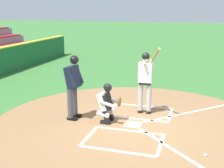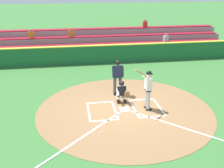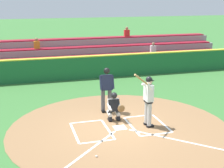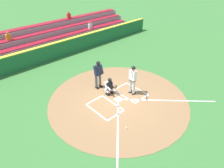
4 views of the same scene
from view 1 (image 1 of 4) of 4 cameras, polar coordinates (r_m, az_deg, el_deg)
ground_plane at (r=8.33m, az=4.06°, el=-7.81°), size 120.00×120.00×0.00m
dirt_circle at (r=8.33m, az=4.06°, el=-7.77°), size 8.00×8.00×0.01m
home_plate_and_chalk at (r=8.19m, az=10.14°, el=-8.28°), size 7.93×4.91×0.01m
batter at (r=8.93m, az=6.42°, el=1.07°), size 0.92×0.73×2.13m
catcher at (r=8.32m, az=-0.94°, el=-3.47°), size 0.59×0.61×1.13m
plate_umpire at (r=8.51m, az=-7.43°, el=0.22°), size 0.59×0.43×1.86m
baseball at (r=6.95m, az=17.44°, el=-12.84°), size 0.07×0.07×0.07m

